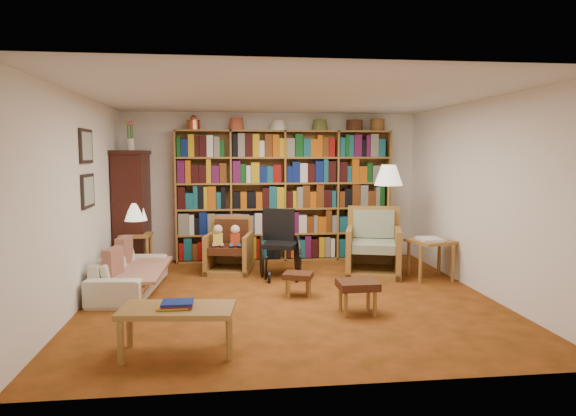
{
  "coord_description": "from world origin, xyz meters",
  "views": [
    {
      "loc": [
        -0.77,
        -6.27,
        1.8
      ],
      "look_at": [
        0.05,
        0.6,
        1.07
      ],
      "focal_mm": 32.0,
      "sensor_mm": 36.0,
      "label": 1
    }
  ],
  "objects": [
    {
      "name": "side_table_lamp",
      "position": [
        -2.15,
        1.64,
        0.46
      ],
      "size": [
        0.47,
        0.47,
        0.6
      ],
      "color": "olive",
      "rests_on": "floor"
    },
    {
      "name": "table_lamp",
      "position": [
        -2.15,
        1.64,
        0.92
      ],
      "size": [
        0.35,
        0.35,
        0.47
      ],
      "color": "gold",
      "rests_on": "side_table_lamp"
    },
    {
      "name": "framed_pictures",
      "position": [
        -2.48,
        0.3,
        1.62
      ],
      "size": [
        0.03,
        0.52,
        0.97
      ],
      "color": "black",
      "rests_on": "wall_left"
    },
    {
      "name": "wheelchair",
      "position": [
        -0.0,
        1.17,
        0.45
      ],
      "size": [
        0.62,
        0.79,
        0.99
      ],
      "color": "black",
      "rests_on": "floor"
    },
    {
      "name": "coffee_table",
      "position": [
        -1.23,
        -1.69,
        0.38
      ],
      "size": [
        1.06,
        0.62,
        0.48
      ],
      "color": "olive",
      "rests_on": "floor"
    },
    {
      "name": "sofa",
      "position": [
        -2.05,
        0.53,
        0.24
      ],
      "size": [
        1.73,
        0.79,
        0.49
      ],
      "primitive_type": "imported",
      "rotation": [
        0.0,
        0.0,
        1.49
      ],
      "color": "beige",
      "rests_on": "floor"
    },
    {
      "name": "footstool_a",
      "position": [
        0.12,
        0.06,
        0.25
      ],
      "size": [
        0.44,
        0.4,
        0.3
      ],
      "color": "#441E12",
      "rests_on": "floor"
    },
    {
      "name": "armchair_sage",
      "position": [
        1.39,
        1.18,
        0.38
      ],
      "size": [
        1.03,
        1.04,
        1.0
      ],
      "color": "olive",
      "rests_on": "floor"
    },
    {
      "name": "floor",
      "position": [
        0.0,
        0.0,
        0.0
      ],
      "size": [
        5.0,
        5.0,
        0.0
      ],
      "primitive_type": "plane",
      "color": "#934216",
      "rests_on": "ground"
    },
    {
      "name": "wall_right",
      "position": [
        2.5,
        0.0,
        1.25
      ],
      "size": [
        0.0,
        5.0,
        5.0
      ],
      "primitive_type": "plane",
      "rotation": [
        1.57,
        0.0,
        -1.57
      ],
      "color": "white",
      "rests_on": "floor"
    },
    {
      "name": "curio_cabinet",
      "position": [
        -2.25,
        2.0,
        0.95
      ],
      "size": [
        0.5,
        0.95,
        2.4
      ],
      "color": "black",
      "rests_on": "floor"
    },
    {
      "name": "cushion_right",
      "position": [
        -2.18,
        0.18,
        0.45
      ],
      "size": [
        0.19,
        0.4,
        0.38
      ],
      "primitive_type": "cube",
      "rotation": [
        0.0,
        0.0,
        -0.21
      ],
      "color": "maroon",
      "rests_on": "sofa"
    },
    {
      "name": "armchair_leather",
      "position": [
        -0.75,
        1.58,
        0.35
      ],
      "size": [
        0.81,
        0.83,
        0.85
      ],
      "color": "olive",
      "rests_on": "floor"
    },
    {
      "name": "wall_front",
      "position": [
        0.0,
        -2.5,
        1.25
      ],
      "size": [
        5.0,
        0.0,
        5.0
      ],
      "primitive_type": "plane",
      "rotation": [
        -1.57,
        0.0,
        0.0
      ],
      "color": "white",
      "rests_on": "floor"
    },
    {
      "name": "floor_lamp",
      "position": [
        1.7,
        1.37,
        1.41
      ],
      "size": [
        0.43,
        0.43,
        1.64
      ],
      "color": "gold",
      "rests_on": "floor"
    },
    {
      "name": "wall_back",
      "position": [
        0.0,
        2.5,
        1.25
      ],
      "size": [
        5.0,
        0.0,
        5.0
      ],
      "primitive_type": "plane",
      "rotation": [
        1.57,
        0.0,
        0.0
      ],
      "color": "white",
      "rests_on": "floor"
    },
    {
      "name": "footstool_b",
      "position": [
        0.68,
        -0.74,
        0.31
      ],
      "size": [
        0.45,
        0.38,
        0.38
      ],
      "color": "#441E12",
      "rests_on": "floor"
    },
    {
      "name": "side_table_papers",
      "position": [
        2.15,
        0.75,
        0.48
      ],
      "size": [
        0.7,
        0.7,
        0.6
      ],
      "color": "olive",
      "rests_on": "floor"
    },
    {
      "name": "cushion_left",
      "position": [
        -2.18,
        0.88,
        0.45
      ],
      "size": [
        0.17,
        0.42,
        0.41
      ],
      "primitive_type": "cube",
      "rotation": [
        0.0,
        0.0,
        -0.11
      ],
      "color": "maroon",
      "rests_on": "sofa"
    },
    {
      "name": "sofa_throw",
      "position": [
        -2.0,
        0.53,
        0.3
      ],
      "size": [
        0.85,
        1.53,
        0.04
      ],
      "primitive_type": "cube",
      "rotation": [
        0.0,
        0.0,
        -0.03
      ],
      "color": "beige",
      "rests_on": "sofa"
    },
    {
      "name": "ceiling",
      "position": [
        0.0,
        0.0,
        2.5
      ],
      "size": [
        5.0,
        5.0,
        0.0
      ],
      "primitive_type": "plane",
      "rotation": [
        3.14,
        0.0,
        0.0
      ],
      "color": "silver",
      "rests_on": "wall_back"
    },
    {
      "name": "bookshelf",
      "position": [
        0.2,
        2.33,
        1.17
      ],
      "size": [
        3.6,
        0.3,
        2.42
      ],
      "color": "olive",
      "rests_on": "floor"
    },
    {
      "name": "wall_left",
      "position": [
        -2.5,
        0.0,
        1.25
      ],
      "size": [
        0.0,
        5.0,
        5.0
      ],
      "primitive_type": "plane",
      "rotation": [
        1.57,
        0.0,
        1.57
      ],
      "color": "white",
      "rests_on": "floor"
    }
  ]
}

